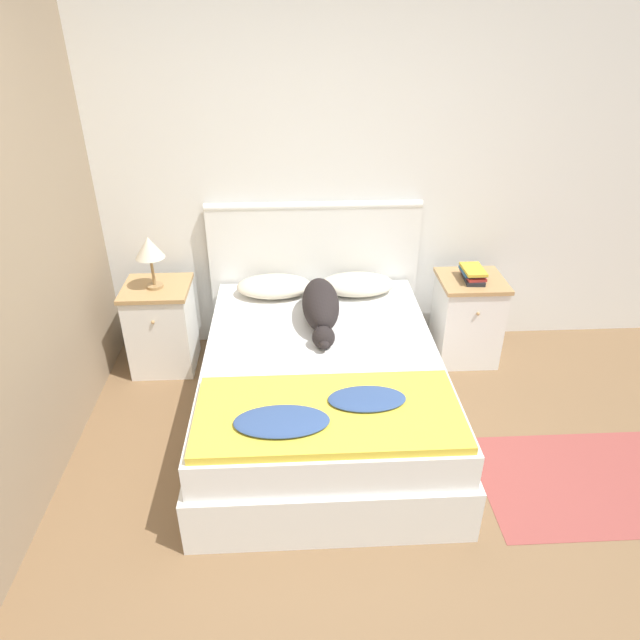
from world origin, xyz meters
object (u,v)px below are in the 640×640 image
pillow_left (274,286)px  book_stack (473,274)px  pillow_right (357,284)px  nightstand_right (467,318)px  bed (322,388)px  dog (321,306)px  table_lamp (149,250)px  nightstand_left (162,327)px

pillow_left → book_stack: size_ratio=2.21×
pillow_right → nightstand_right: bearing=-3.8°
bed → dog: (0.01, 0.35, 0.38)m
nightstand_right → table_lamp: 2.25m
nightstand_right → dog: bearing=-161.9°
bed → nightstand_left: size_ratio=3.04×
pillow_right → table_lamp: 1.41m
dog → pillow_left: bearing=126.9°
nightstand_left → nightstand_right: same height
bed → nightstand_right: (1.08, 0.70, 0.06)m
nightstand_left → pillow_left: 0.84m
pillow_right → dog: (-0.27, -0.40, 0.05)m
pillow_left → dog: bearing=-53.1°
nightstand_left → dog: dog is taller
bed → table_lamp: size_ratio=5.37×
book_stack → nightstand_left: bearing=179.7°
nightstand_right → dog: 1.17m
pillow_left → bed: bearing=-69.0°
book_stack → dog: bearing=-162.4°
nightstand_left → bed: bearing=-32.7°
pillow_left → book_stack: 1.37m
bed → pillow_right: bearing=69.0°
nightstand_right → table_lamp: size_ratio=1.77×
bed → book_stack: bearing=32.4°
pillow_left → book_stack: bearing=-2.7°
dog → book_stack: dog is taller
nightstand_right → pillow_left: 1.40m
nightstand_left → table_lamp: table_lamp is taller
bed → book_stack: 1.35m
bed → nightstand_left: bearing=147.3°
pillow_right → book_stack: (0.79, -0.06, 0.09)m
book_stack → table_lamp: (-2.16, -0.01, 0.23)m
dog → book_stack: 1.12m
table_lamp → nightstand_left: bearing=90.0°
nightstand_right → dog: dog is taller
nightstand_right → book_stack: size_ratio=2.68×
nightstand_right → pillow_left: (-1.37, 0.05, 0.27)m
pillow_left → pillow_right: bearing=0.0°
pillow_right → table_lamp: size_ratio=1.46×
nightstand_right → dog: (-1.07, -0.35, 0.32)m
book_stack → table_lamp: size_ratio=0.66×
pillow_left → book_stack: (1.37, -0.06, 0.09)m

